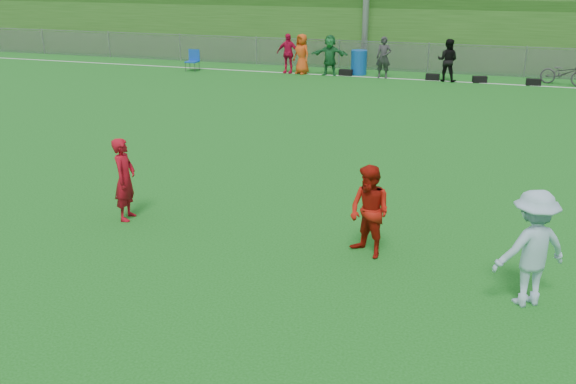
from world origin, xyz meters
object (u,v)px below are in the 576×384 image
at_px(player_red_left, 125,179).
at_px(recycling_bin, 359,62).
at_px(player_red_center, 369,212).
at_px(player_blue, 532,248).
at_px(bicycle, 564,73).

distance_m(player_red_left, recycling_bin, 17.66).
distance_m(player_red_center, player_blue, 2.58).
distance_m(player_red_center, bicycle, 18.31).
bearing_deg(bicycle, player_blue, -165.69).
bearing_deg(recycling_bin, player_blue, -71.18).
height_order(player_red_left, player_red_center, player_red_left).
height_order(player_red_center, player_blue, player_blue).
bearing_deg(recycling_bin, player_red_center, -77.50).
relative_size(player_red_center, player_blue, 0.91).
xyz_separation_m(recycling_bin, bicycle, (8.19, -0.02, -0.05)).
distance_m(player_red_left, bicycle, 19.71).
bearing_deg(bicycle, player_red_center, -173.52).
relative_size(player_red_left, recycling_bin, 1.51).
bearing_deg(player_blue, player_red_left, -41.63).
relative_size(player_blue, recycling_bin, 1.63).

